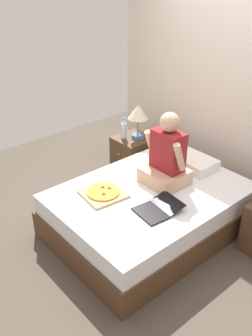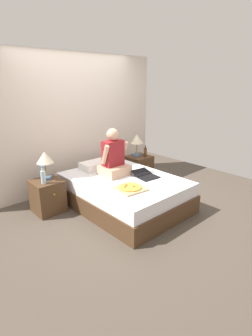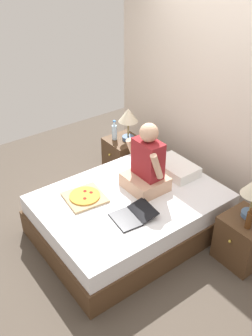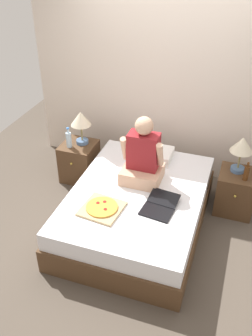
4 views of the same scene
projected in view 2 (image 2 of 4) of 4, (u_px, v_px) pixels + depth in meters
The scene contains 13 objects.
ground_plane at pixel (124, 205), 4.43m from camera, with size 5.70×5.70×0.00m, color #4C4238.
wall_back at pixel (76, 122), 4.98m from camera, with size 3.70×0.12×2.50m, color beige.
bed at pixel (124, 192), 4.35m from camera, with size 1.45×1.98×0.50m.
nightstand_left at pixel (48, 196), 4.16m from camera, with size 0.44×0.47×0.53m.
lamp_on_left_nightstand at pixel (45, 159), 4.03m from camera, with size 0.26×0.26×0.45m.
water_bottle at pixel (43, 177), 3.92m from camera, with size 0.07×0.07×0.28m.
nightstand_right at pixel (139, 168), 5.47m from camera, with size 0.44×0.47×0.53m.
lamp_on_right_nightstand at pixel (137, 140), 5.30m from camera, with size 0.26×0.26×0.45m.
beer_bottle at pixel (145, 152), 5.33m from camera, with size 0.06×0.06×0.23m.
pillow at pixel (96, 165), 4.72m from camera, with size 0.52×0.34×0.12m, color white.
person_seated at pixel (114, 158), 4.33m from camera, with size 0.47×0.40×0.78m.
laptop at pixel (146, 176), 4.31m from camera, with size 0.36×0.45×0.07m.
pizza_box at pixel (130, 188), 3.81m from camera, with size 0.44×0.44×0.05m.
Camera 2 is at (-2.67, -2.98, 2.01)m, focal length 28.00 mm.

